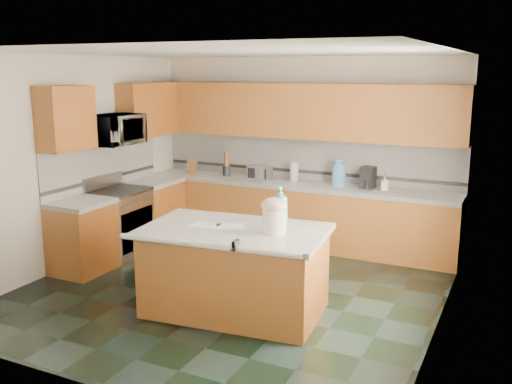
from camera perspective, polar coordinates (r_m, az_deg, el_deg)
The scene contains 52 objects.
floor at distance 6.74m, azimuth -2.48°, elevation -9.80°, with size 4.60×4.60×0.00m, color black.
ceiling at distance 6.26m, azimuth -2.71°, elevation 13.79°, with size 4.60×4.60×0.00m, color white.
wall_back at distance 8.45m, azimuth 4.90°, elevation 4.17°, with size 4.60×0.04×2.70m, color white.
wall_front at distance 4.51m, azimuth -16.71°, elevation -3.45°, with size 4.60×0.04×2.70m, color white.
wall_left at distance 7.72m, azimuth -17.95°, elevation 2.86°, with size 0.04×4.60×2.70m, color white.
wall_right at distance 5.66m, azimuth 18.56°, elevation -0.42°, with size 0.04×4.60×2.70m, color white.
back_base_cab at distance 8.34m, azimuth 4.00°, elevation -2.37°, with size 4.60×0.60×0.86m, color #5C2C0D.
back_countertop at distance 8.23m, azimuth 4.05°, elevation 0.72°, with size 4.60×0.64×0.06m, color silver.
back_upper_cab at distance 8.22m, azimuth 4.51°, elevation 8.09°, with size 4.60×0.33×0.78m, color #5C2C0D.
back_backsplash at distance 8.44m, azimuth 4.81°, elevation 3.37°, with size 4.60×0.02×0.63m, color silver.
back_accent_band at distance 8.46m, azimuth 4.77°, elevation 2.06°, with size 4.60×0.01×0.05m, color black.
left_base_cab_rear at distance 8.67m, azimuth -10.15°, elevation -1.96°, with size 0.60×0.82×0.86m, color #5C2C0D.
left_counter_rear at distance 8.57m, azimuth -10.27°, elevation 1.02°, with size 0.64×0.82×0.06m, color silver.
left_base_cab_front at distance 7.54m, azimuth -16.97°, elevation -4.48°, with size 0.60×0.72×0.86m, color #5C2C0D.
left_counter_front at distance 7.42m, azimuth -17.19°, elevation -1.08°, with size 0.64×0.72×0.06m, color silver.
left_backsplash at distance 8.12m, azimuth -15.07°, elevation 2.65°, with size 0.02×2.30×0.63m, color silver.
left_accent_band at distance 8.15m, azimuth -14.96°, elevation 1.29°, with size 0.01×2.30×0.05m, color black.
left_upper_cab_rear at distance 8.63m, azimuth -10.74°, elevation 8.11°, with size 0.33×1.09×0.78m, color #5C2C0D.
left_upper_cab_front at distance 7.36m, azimuth -18.48°, elevation 7.02°, with size 0.33×0.72×0.78m, color #5C2C0D.
range_body at distance 8.07m, azimuth -13.43°, elevation -3.11°, with size 0.60×0.76×0.88m, color #B7B7BC.
range_oven_door at distance 7.90m, azimuth -11.78°, elevation -3.65°, with size 0.02×0.68×0.55m, color black.
range_cooktop at distance 7.96m, azimuth -13.60°, elevation 0.08°, with size 0.62×0.78×0.04m, color black.
range_handle at distance 7.79m, azimuth -11.73°, elevation -0.99°, with size 0.02×0.02×0.66m, color #B7B7BC.
range_backguard at distance 8.10m, azimuth -15.06°, elevation 1.08°, with size 0.06×0.76×0.18m, color #B7B7BC.
microwave at distance 7.83m, azimuth -13.90°, elevation 6.05°, with size 0.73×0.50×0.41m, color #B7B7BC.
island_base at distance 6.04m, azimuth -2.13°, elevation -8.10°, with size 1.78×1.02×0.86m, color #5C2C0D.
island_top at distance 5.90m, azimuth -2.17°, elevation -3.90°, with size 1.88×1.12×0.06m, color silver.
island_bullnose at distance 5.43m, azimuth -4.94°, elevation -5.37°, with size 0.06×0.06×1.88m, color silver.
treat_jar at distance 5.67m, azimuth 1.82°, elevation -2.95°, with size 0.24×0.24×0.25m, color white.
treat_jar_lid at distance 5.63m, azimuth 1.83°, elevation -1.35°, with size 0.26×0.26×0.16m, color #CC9DA0.
treat_jar_knob at distance 5.62m, azimuth 1.84°, elevation -0.83°, with size 0.03×0.03×0.08m, color tan.
treat_jar_knob_end_l at distance 5.64m, azimuth 1.44°, elevation -0.79°, with size 0.05×0.05×0.05m, color tan.
treat_jar_knob_end_r at distance 5.60m, azimuth 2.24°, elevation -0.87°, with size 0.05×0.05×0.05m, color tan.
soap_bottle_island at distance 5.96m, azimuth 2.47°, elevation -1.36°, with size 0.16×0.16×0.42m, color teal.
paper_sheet_a at distance 5.96m, azimuth -2.62°, elevation -3.43°, with size 0.29×0.22×0.00m, color white.
paper_sheet_b at distance 6.02m, azimuth -5.10°, elevation -3.31°, with size 0.29×0.22×0.00m, color white.
clamp_body at distance 5.30m, azimuth -2.06°, elevation -5.34°, with size 0.03×0.10×0.09m, color black.
clamp_handle at distance 5.25m, azimuth -2.37°, elevation -5.73°, with size 0.02×0.02×0.07m, color black.
knife_block at distance 9.05m, azimuth -6.40°, elevation 2.69°, with size 0.13×0.11×0.24m, color #472814.
utensil_crock at distance 8.78m, azimuth -2.97°, elevation 2.17°, with size 0.12×0.12×0.15m, color black.
utensil_bundle at distance 8.75m, azimuth -2.98°, elevation 3.39°, with size 0.07×0.07×0.22m, color #472814.
toaster_oven at distance 8.49m, azimuth 0.37°, elevation 1.98°, with size 0.33×0.23×0.19m, color #B7B7BC.
toaster_oven_door at distance 8.40m, azimuth 0.06°, elevation 1.86°, with size 0.29×0.01×0.15m, color black.
paper_towel at distance 8.32m, azimuth 3.85°, elevation 2.03°, with size 0.12×0.12×0.28m, color white.
paper_towel_base at distance 8.34m, azimuth 3.84°, elevation 1.14°, with size 0.19×0.19×0.01m, color #B7B7BC.
water_jug at distance 8.05m, azimuth 8.28°, elevation 1.74°, with size 0.19×0.19×0.32m, color teal.
water_jug_neck at distance 8.02m, azimuth 8.32°, elevation 3.03°, with size 0.09×0.09×0.05m, color teal.
coffee_maker at distance 7.96m, azimuth 11.14°, elevation 1.45°, with size 0.18×0.19×0.30m, color black.
coffee_carafe at distance 7.94m, azimuth 11.03°, elevation 0.77°, with size 0.12×0.12×0.12m, color black.
soap_bottle_back at distance 7.89m, azimuth 12.74°, elevation 0.89°, with size 0.09×0.09×0.20m, color white.
soap_back_cap at distance 7.87m, azimuth 12.78°, elevation 1.70°, with size 0.02×0.02×0.03m, color red.
window_light_proxy at distance 5.44m, azimuth 18.08°, elevation 0.73°, with size 0.02×1.40×1.10m, color white.
Camera 1 is at (2.97, -5.50, 2.53)m, focal length 40.00 mm.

